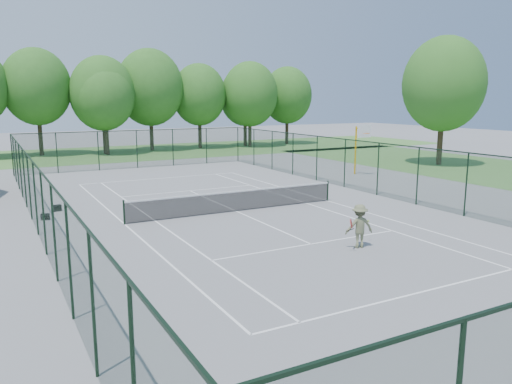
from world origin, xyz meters
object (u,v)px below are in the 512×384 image
basketball_goal (360,140)px  sports_bag_a (45,217)px  tennis_player (359,226)px  tennis_net (237,200)px

basketball_goal → sports_bag_a: 22.16m
sports_bag_a → tennis_player: 14.15m
basketball_goal → tennis_net: bearing=-153.5°
sports_bag_a → tennis_player: size_ratio=0.21×
basketball_goal → tennis_player: (-11.88, -14.17, -1.75)m
tennis_net → sports_bag_a: bearing=162.9°
tennis_net → basketball_goal: basketball_goal is taller
tennis_net → tennis_player: 7.71m
basketball_goal → tennis_player: basketball_goal is taller
tennis_player → tennis_net: bearing=99.9°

